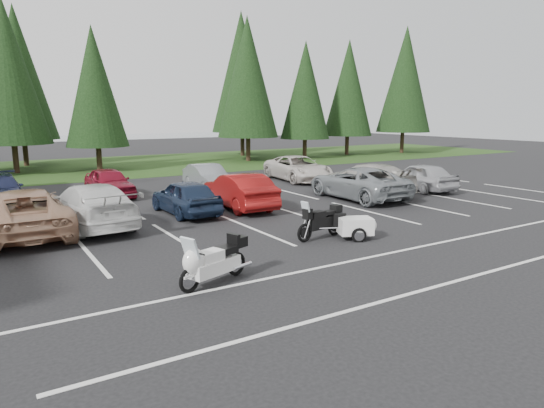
{
  "coord_description": "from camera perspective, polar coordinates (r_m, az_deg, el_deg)",
  "views": [
    {
      "loc": [
        -7.44,
        -12.95,
        3.9
      ],
      "look_at": [
        0.28,
        -0.5,
        1.14
      ],
      "focal_mm": 32.0,
      "sensor_mm": 36.0,
      "label": 1
    }
  ],
  "objects": [
    {
      "name": "car_far_4",
      "position": [
        28.43,
        3.08,
        4.22
      ],
      "size": [
        2.89,
        5.37,
        1.43
      ],
      "primitive_type": "imported",
      "rotation": [
        0.0,
        0.0,
        -0.1
      ],
      "color": "beige",
      "rests_on": "ground"
    },
    {
      "name": "ground",
      "position": [
        15.44,
        -1.87,
        -3.98
      ],
      "size": [
        120.0,
        120.0,
        0.0
      ],
      "primitive_type": "plane",
      "color": "black",
      "rests_on": "ground"
    },
    {
      "name": "car_near_2",
      "position": [
        17.49,
        -27.13,
        -0.87
      ],
      "size": [
        2.6,
        5.51,
        1.52
      ],
      "primitive_type": "imported",
      "rotation": [
        0.0,
        0.0,
        3.13
      ],
      "color": "tan",
      "rests_on": "ground"
    },
    {
      "name": "conifer_9",
      "position": [
        50.11,
        15.39,
        13.92
      ],
      "size": [
        5.19,
        5.19,
        12.1
      ],
      "color": "#332316",
      "rests_on": "ground"
    },
    {
      "name": "conifer_6",
      "position": [
        40.18,
        -2.89,
        14.66
      ],
      "size": [
        4.93,
        4.93,
        11.48
      ],
      "color": "#332316",
      "rests_on": "ground"
    },
    {
      "name": "touring_motorcycle",
      "position": [
        11.28,
        -6.86,
        -6.24
      ],
      "size": [
        2.41,
        1.44,
        1.28
      ],
      "primitive_type": null,
      "rotation": [
        0.0,
        0.0,
        0.34
      ],
      "color": "white",
      "rests_on": "ground"
    },
    {
      "name": "conifer_8",
      "position": [
        46.86,
        8.99,
        13.31
      ],
      "size": [
        4.53,
        4.53,
        10.56
      ],
      "color": "#332316",
      "rests_on": "ground"
    },
    {
      "name": "grass_strip",
      "position": [
        37.89,
        -20.37,
        4.1
      ],
      "size": [
        80.0,
        16.0,
        0.01
      ],
      "primitive_type": "cube",
      "color": "#1D3611",
      "rests_on": "ground"
    },
    {
      "name": "conifer_7",
      "position": [
        42.82,
        3.95,
        13.2
      ],
      "size": [
        4.27,
        4.27,
        9.94
      ],
      "color": "#332316",
      "rests_on": "ground"
    },
    {
      "name": "adventure_motorcycle",
      "position": [
        15.25,
        5.7,
        -1.72
      ],
      "size": [
        2.2,
        1.03,
        1.29
      ],
      "primitive_type": null,
      "rotation": [
        0.0,
        0.0,
        0.14
      ],
      "color": "black",
      "rests_on": "ground"
    },
    {
      "name": "lake_water",
      "position": [
        69.02,
        -22.38,
        6.63
      ],
      "size": [
        70.0,
        50.0,
        0.02
      ],
      "primitive_type": "cube",
      "color": "slate",
      "rests_on": "ground"
    },
    {
      "name": "car_near_3",
      "position": [
        17.86,
        -20.55,
        -0.16
      ],
      "size": [
        2.55,
        5.39,
        1.52
      ],
      "primitive_type": "imported",
      "rotation": [
        0.0,
        0.0,
        3.22
      ],
      "color": "silver",
      "rests_on": "ground"
    },
    {
      "name": "cargo_trailer",
      "position": [
        15.44,
        9.76,
        -2.82
      ],
      "size": [
        1.7,
        1.37,
        0.69
      ],
      "primitive_type": null,
      "rotation": [
        0.0,
        0.0,
        -0.42
      ],
      "color": "white",
      "rests_on": "ground"
    },
    {
      "name": "conifer_4",
      "position": [
        36.03,
        -28.72,
        13.58
      ],
      "size": [
        4.8,
        4.8,
        11.17
      ],
      "color": "#332316",
      "rests_on": "ground"
    },
    {
      "name": "car_near_5",
      "position": [
        20.1,
        -3.88,
        1.57
      ],
      "size": [
        1.79,
        4.53,
        1.47
      ],
      "primitive_type": "imported",
      "rotation": [
        0.0,
        0.0,
        3.09
      ],
      "color": "maroon",
      "rests_on": "ground"
    },
    {
      "name": "car_far_3",
      "position": [
        24.93,
        -7.56,
        3.11
      ],
      "size": [
        1.62,
        4.09,
        1.32
      ],
      "primitive_type": "imported",
      "rotation": [
        0.0,
        0.0,
        -0.05
      ],
      "color": "slate",
      "rests_on": "ground"
    },
    {
      "name": "stall_markings",
      "position": [
        17.15,
        -5.22,
        -2.52
      ],
      "size": [
        32.0,
        16.0,
        0.01
      ],
      "primitive_type": "cube",
      "color": "silver",
      "rests_on": "ground"
    },
    {
      "name": "car_near_7",
      "position": [
        24.16,
        11.13,
        2.95
      ],
      "size": [
        2.45,
        5.26,
        1.49
      ],
      "primitive_type": "imported",
      "rotation": [
        0.0,
        0.0,
        3.21
      ],
      "color": "#ADA89E",
      "rests_on": "ground"
    },
    {
      "name": "conifer_5",
      "position": [
        35.38,
        -20.16,
        12.83
      ],
      "size": [
        4.14,
        4.14,
        9.63
      ],
      "color": "#332316",
      "rests_on": "ground"
    },
    {
      "name": "conifer_back_c",
      "position": [
        45.31,
        -3.59,
        15.19
      ],
      "size": [
        5.5,
        5.5,
        12.81
      ],
      "color": "#332316",
      "rests_on": "ground"
    },
    {
      "name": "conifer_back_b",
      "position": [
        40.7,
        -27.71,
        13.52
      ],
      "size": [
        4.97,
        4.97,
        11.58
      ],
      "color": "#332316",
      "rests_on": "ground"
    },
    {
      "name": "car_near_4",
      "position": [
        19.19,
        -10.15,
        0.85
      ],
      "size": [
        1.72,
        4.07,
        1.37
      ],
      "primitive_type": "imported",
      "rotation": [
        0.0,
        0.0,
        3.17
      ],
      "color": "#17243B",
      "rests_on": "ground"
    },
    {
      "name": "car_near_8",
      "position": [
        25.91,
        17.04,
        3.1
      ],
      "size": [
        2.08,
        4.28,
        1.41
      ],
      "primitive_type": "imported",
      "rotation": [
        0.0,
        0.0,
        3.04
      ],
      "color": "#A4A5A9",
      "rests_on": "ground"
    },
    {
      "name": "car_near_6",
      "position": [
        22.68,
        10.08,
        2.47
      ],
      "size": [
        2.59,
        5.35,
        1.47
      ],
      "primitive_type": "imported",
      "rotation": [
        0.0,
        0.0,
        3.11
      ],
      "color": "gray",
      "rests_on": "ground"
    },
    {
      "name": "car_far_2",
      "position": [
        24.08,
        -18.61,
        2.41
      ],
      "size": [
        1.79,
        4.06,
        1.36
      ],
      "primitive_type": "imported",
      "rotation": [
        0.0,
        0.0,
        0.05
      ],
      "color": "maroon",
      "rests_on": "ground"
    }
  ]
}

